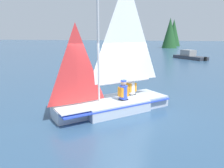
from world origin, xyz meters
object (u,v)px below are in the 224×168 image
at_px(sailboat_main, 113,94).
at_px(sailor_crew, 131,89).
at_px(sailor_helm, 123,94).
at_px(buoy_marker, 109,72).
at_px(motorboat_distant, 189,56).

distance_m(sailboat_main, sailor_crew, 1.02).
height_order(sailor_helm, buoy_marker, sailor_helm).
distance_m(sailboat_main, buoy_marker, 8.04).
bearing_deg(motorboat_distant, buoy_marker, 112.87).
bearing_deg(sailboat_main, sailor_helm, 144.20).
bearing_deg(sailor_helm, sailor_crew, -146.33).
xyz_separation_m(sailor_helm, buoy_marker, (-7.43, -3.17, -0.45)).
relative_size(sailor_crew, motorboat_distant, 0.28).
distance_m(sailor_crew, motorboat_distant, 20.13).
bearing_deg(motorboat_distant, sailor_helm, 129.01).
height_order(sailor_crew, motorboat_distant, sailor_crew).
xyz_separation_m(sailboat_main, sailor_helm, (-0.09, 0.37, -0.01)).
distance_m(sailboat_main, sailor_helm, 0.39).
height_order(sailor_crew, buoy_marker, sailor_crew).
relative_size(sailboat_main, motorboat_distant, 1.17).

